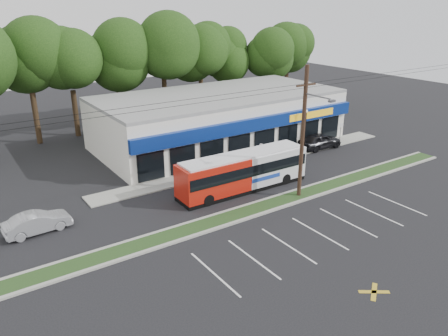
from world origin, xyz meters
TOP-DOWN VIEW (x-y plane):
  - ground at (0.00, 0.00)m, footprint 120.00×120.00m
  - grass_strip at (0.00, 1.00)m, footprint 40.00×1.60m
  - curb_south at (0.00, 0.15)m, footprint 40.00×0.25m
  - curb_north at (0.00, 1.85)m, footprint 40.00×0.25m
  - sidewalk at (5.00, 9.00)m, footprint 32.00×2.20m
  - strip_mall at (5.50, 15.91)m, footprint 25.00×12.55m
  - utility_pole at (2.83, 0.93)m, footprint 50.00×2.77m
  - lamp_post at (11.00, 8.80)m, footprint 0.30×0.30m
  - sign_post at (16.00, 8.57)m, footprint 0.45×0.10m
  - tree_line at (4.00, 26.00)m, footprint 46.76×6.76m
  - metrobus at (0.25, 4.50)m, footprint 11.22×2.51m
  - car_dark at (12.88, 8.50)m, footprint 4.82×2.09m
  - car_silver at (-14.96, 6.38)m, footprint 4.28×1.73m
  - pedestrian_a at (5.15, 8.50)m, footprint 0.83×0.73m
  - pedestrian_b at (7.36, 6.00)m, footprint 0.91×0.74m

SIDE VIEW (x-z plane):
  - ground at x=0.00m, z-range 0.00..0.00m
  - sidewalk at x=5.00m, z-range 0.00..0.10m
  - grass_strip at x=0.00m, z-range 0.00..0.12m
  - curb_south at x=0.00m, z-range 0.00..0.14m
  - curb_north at x=0.00m, z-range 0.00..0.14m
  - car_silver at x=-14.96m, z-range 0.00..1.38m
  - car_dark at x=12.88m, z-range 0.00..1.62m
  - pedestrian_b at x=7.36m, z-range 0.00..1.73m
  - pedestrian_a at x=5.15m, z-range 0.00..1.91m
  - sign_post at x=16.00m, z-range 0.44..2.67m
  - metrobus at x=0.25m, z-range 0.09..3.10m
  - strip_mall at x=5.50m, z-range 0.00..5.30m
  - lamp_post at x=11.00m, z-range 0.55..4.80m
  - utility_pole at x=2.83m, z-range 0.41..10.41m
  - tree_line at x=4.00m, z-range 2.50..14.33m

